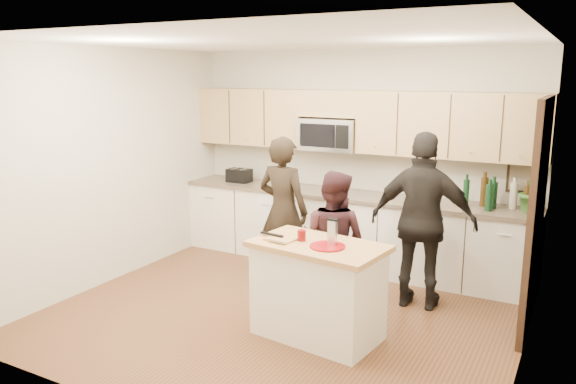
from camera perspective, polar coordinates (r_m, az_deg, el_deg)
The scene contains 21 objects.
floor at distance 5.87m, azimuth -0.55°, elevation -12.23°, with size 4.50×4.50×0.00m, color brown.
room_shell at distance 5.39m, azimuth -0.59°, elevation 4.79°, with size 4.52×4.02×2.71m.
back_cabinetry at distance 7.14m, azimuth 6.05°, elevation -3.80°, with size 4.50×0.66×0.94m.
upper_cabinetry at distance 7.02m, azimuth 7.01°, elevation 7.29°, with size 4.50×0.33×0.75m.
microwave at distance 7.14m, azimuth 4.29°, elevation 5.87°, with size 0.76×0.41×0.40m.
doorway at distance 5.73m, azimuth 24.07°, elevation -1.67°, with size 0.06×1.25×2.20m.
framed_picture at distance 6.79m, azimuth 22.59°, elevation 1.50°, with size 0.30×0.03×0.38m.
dish_towel at distance 7.30m, azimuth -1.36°, elevation -0.72°, with size 0.34×0.60×0.48m.
island at distance 5.24m, azimuth 3.06°, elevation -9.90°, with size 1.28×0.84×0.90m.
red_plate at distance 4.99m, azimuth 4.03°, elevation -5.52°, with size 0.32×0.32×0.02m, color maroon.
box_grater at distance 5.00m, azimuth 4.55°, elevation -3.97°, with size 0.09×0.06×0.23m.
drink_glass at distance 5.15m, azimuth 1.39°, elevation -4.43°, with size 0.08×0.08×0.10m, color maroon.
cutting_board at distance 5.17m, azimuth -0.83°, elevation -4.85°, with size 0.26×0.18×0.02m, color tan.
tongs at distance 5.27m, azimuth -1.66°, elevation -4.33°, with size 0.25×0.03×0.02m, color black.
knife at distance 5.07m, azimuth -1.17°, elevation -5.04°, with size 0.19×0.02×0.01m, color silver.
toaster at distance 7.74m, azimuth -4.98°, elevation 1.69°, with size 0.32×0.21×0.18m.
bottle_cluster at distance 6.57m, azimuth 20.30°, elevation -0.06°, with size 0.70×0.32×0.39m.
orchid at distance 6.53m, azimuth 23.54°, elevation 0.06°, with size 0.25×0.20×0.46m, color #3F7C31.
woman_left at distance 6.44m, azimuth -0.50°, elevation -1.91°, with size 0.63×0.41×1.72m, color black.
woman_center at distance 5.73m, azimuth 4.59°, elevation -5.06°, with size 0.71×0.55×1.46m, color black.
woman_right at distance 5.91m, azimuth 13.57°, elevation -2.93°, with size 1.08×0.45×1.84m, color black.
Camera 1 is at (2.60, -4.68, 2.40)m, focal length 35.00 mm.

